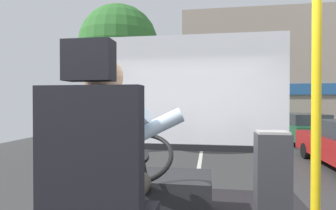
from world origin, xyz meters
TOP-DOWN VIEW (x-y plane):
  - ground at (0.00, 8.80)m, footprint 18.00×44.00m
  - driver_seat at (-0.23, -0.59)m, footprint 0.48×0.48m
  - bus_driver at (-0.23, -0.47)m, footprint 0.78×0.55m
  - steering_console at (-0.23, 0.67)m, footprint 1.10×1.03m
  - handrail_pole at (0.80, -0.43)m, footprint 0.04×0.04m
  - fare_box at (0.82, 0.53)m, footprint 0.27×0.21m
  - windshield_panel at (0.00, 1.62)m, footprint 2.50×0.08m
  - street_tree at (-2.99, 7.69)m, footprint 2.87×2.87m
  - shop_building at (4.58, 16.45)m, footprint 11.74×5.54m
  - parked_car_green at (4.54, 11.24)m, footprint 1.84×3.98m
  - parked_car_blue at (4.20, 17.61)m, footprint 1.88×4.27m

SIDE VIEW (x-z plane):
  - ground at x=0.00m, z-range -0.05..0.00m
  - parked_car_green at x=4.54m, z-range 0.02..1.36m
  - parked_car_blue at x=4.20m, z-range 0.02..1.39m
  - steering_console at x=-0.23m, z-range 0.60..1.44m
  - fare_box at x=0.82m, z-range 0.80..1.65m
  - driver_seat at x=-0.23m, z-range 0.71..2.08m
  - bus_driver at x=-0.23m, z-range 1.21..2.02m
  - windshield_panel at x=0.00m, z-range 1.10..2.58m
  - handrail_pole at x=0.80m, z-range 0.80..2.98m
  - shop_building at x=4.58m, z-range 0.00..7.18m
  - street_tree at x=-2.99m, z-range 1.23..6.65m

